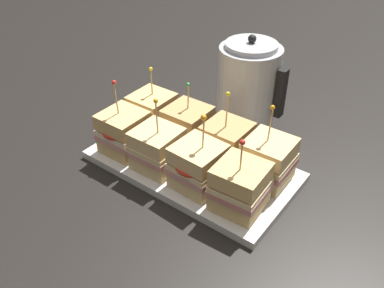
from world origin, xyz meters
TOP-DOWN VIEW (x-y plane):
  - ground_plane at (0.00, 0.00)m, footprint 6.00×6.00m
  - serving_platter at (0.00, 0.00)m, footprint 0.45×0.24m
  - sandwich_front_far_left at (-0.15, -0.05)m, footprint 0.10×0.10m
  - sandwich_front_center_left at (-0.05, -0.05)m, footprint 0.10×0.10m
  - sandwich_front_center_right at (0.05, -0.05)m, footprint 0.10×0.10m
  - sandwich_front_far_right at (0.15, -0.05)m, footprint 0.10×0.10m
  - sandwich_back_far_left at (-0.16, 0.05)m, footprint 0.10×0.10m
  - sandwich_back_center_left at (-0.05, 0.05)m, footprint 0.10×0.10m
  - sandwich_back_center_right at (0.05, 0.05)m, footprint 0.10×0.10m
  - sandwich_back_far_right at (0.16, 0.05)m, footprint 0.10×0.10m
  - kettle_steel at (-0.01, 0.24)m, footprint 0.18×0.15m

SIDE VIEW (x-z plane):
  - ground_plane at x=0.00m, z-range 0.00..0.00m
  - serving_platter at x=0.00m, z-range 0.00..0.02m
  - sandwich_back_center_right at x=0.05m, z-range -0.02..0.15m
  - sandwich_front_center_left at x=-0.05m, z-range -0.02..0.15m
  - sandwich_front_far_right at x=0.15m, z-range -0.02..0.15m
  - sandwich_back_far_right at x=0.16m, z-range -0.02..0.15m
  - sandwich_back_far_left at x=-0.16m, z-range -0.02..0.15m
  - sandwich_back_center_left at x=-0.05m, z-range -0.01..0.14m
  - sandwich_front_far_left at x=-0.15m, z-range -0.02..0.15m
  - sandwich_front_center_right at x=0.05m, z-range -0.02..0.15m
  - kettle_steel at x=-0.01m, z-range -0.01..0.23m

